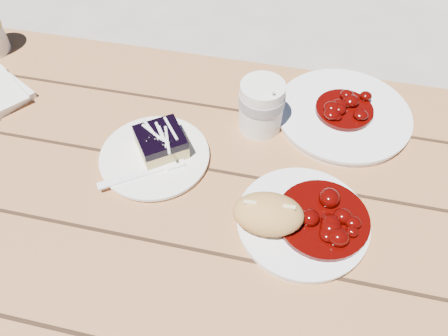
% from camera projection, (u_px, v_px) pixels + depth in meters
% --- Properties ---
extents(picnic_table, '(2.00, 1.55, 0.75)m').
position_uv_depth(picnic_table, '(171.00, 246.00, 0.86)').
color(picnic_table, brown).
rests_on(picnic_table, ground).
extents(main_plate, '(0.21, 0.21, 0.02)m').
position_uv_depth(main_plate, '(302.00, 222.00, 0.70)').
color(main_plate, white).
rests_on(main_plate, picnic_table).
extents(goulash_stew, '(0.15, 0.15, 0.04)m').
position_uv_depth(goulash_stew, '(324.00, 213.00, 0.68)').
color(goulash_stew, '#440402').
rests_on(goulash_stew, main_plate).
extents(bread_roll, '(0.12, 0.08, 0.06)m').
position_uv_depth(bread_roll, '(268.00, 214.00, 0.67)').
color(bread_roll, tan).
rests_on(bread_roll, main_plate).
extents(dessert_plate, '(0.19, 0.19, 0.01)m').
position_uv_depth(dessert_plate, '(155.00, 157.00, 0.79)').
color(dessert_plate, white).
rests_on(dessert_plate, picnic_table).
extents(blueberry_cake, '(0.11, 0.11, 0.05)m').
position_uv_depth(blueberry_cake, '(161.00, 142.00, 0.78)').
color(blueberry_cake, '#E7CE7E').
rests_on(blueberry_cake, dessert_plate).
extents(fork_dessert, '(0.15, 0.11, 0.00)m').
position_uv_depth(fork_dessert, '(133.00, 176.00, 0.76)').
color(fork_dessert, white).
rests_on(fork_dessert, dessert_plate).
extents(coffee_cup, '(0.08, 0.08, 0.10)m').
position_uv_depth(coffee_cup, '(261.00, 107.00, 0.81)').
color(coffee_cup, white).
rests_on(coffee_cup, picnic_table).
extents(second_plate, '(0.26, 0.26, 0.02)m').
position_uv_depth(second_plate, '(343.00, 115.00, 0.86)').
color(second_plate, white).
rests_on(second_plate, picnic_table).
extents(second_stew, '(0.11, 0.11, 0.04)m').
position_uv_depth(second_stew, '(346.00, 104.00, 0.83)').
color(second_stew, '#440402').
rests_on(second_stew, second_plate).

